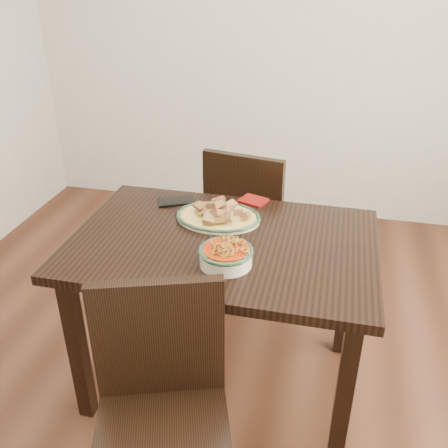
% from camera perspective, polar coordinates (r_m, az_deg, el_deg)
% --- Properties ---
extents(floor, '(3.50, 3.50, 0.00)m').
position_cam_1_polar(floor, '(2.50, -0.82, -15.90)').
color(floor, '#3E2013').
rests_on(floor, ground).
extents(wall_back, '(3.50, 0.10, 2.60)m').
position_cam_1_polar(wall_back, '(3.53, 6.36, 21.12)').
color(wall_back, beige).
rests_on(wall_back, ground).
extents(dining_table, '(1.20, 0.80, 0.75)m').
position_cam_1_polar(dining_table, '(2.03, -0.13, -4.19)').
color(dining_table, black).
rests_on(dining_table, ground).
extents(chair_far, '(0.49, 0.49, 0.89)m').
position_cam_1_polar(chair_far, '(2.68, 2.89, 0.78)').
color(chair_far, black).
rests_on(chair_far, ground).
extents(chair_near, '(0.53, 0.53, 0.89)m').
position_cam_1_polar(chair_near, '(1.69, -7.15, -19.58)').
color(chair_near, black).
rests_on(chair_near, ground).
extents(fish_plate, '(0.36, 0.28, 0.11)m').
position_cam_1_polar(fish_plate, '(2.11, -0.67, 1.60)').
color(fish_plate, beige).
rests_on(fish_plate, dining_table).
extents(noodle_bowl, '(0.20, 0.20, 0.08)m').
position_cam_1_polar(noodle_bowl, '(1.81, 0.22, -3.43)').
color(noodle_bowl, silver).
rests_on(noodle_bowl, dining_table).
extents(smartphone, '(0.18, 0.15, 0.01)m').
position_cam_1_polar(smartphone, '(2.28, -5.53, 2.61)').
color(smartphone, black).
rests_on(smartphone, dining_table).
extents(napkin, '(0.14, 0.13, 0.01)m').
position_cam_1_polar(napkin, '(2.28, 3.39, 2.68)').
color(napkin, maroon).
rests_on(napkin, dining_table).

